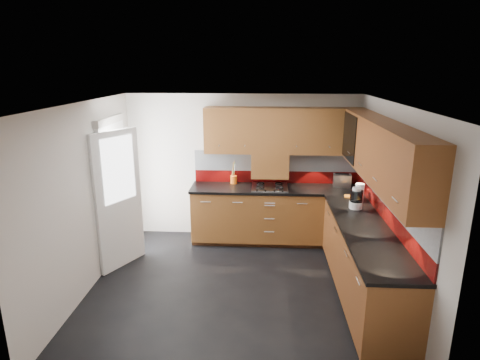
# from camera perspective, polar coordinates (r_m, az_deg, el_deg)

# --- Properties ---
(room) EXTENTS (4.00, 3.80, 2.64)m
(room) POSITION_cam_1_polar(r_m,az_deg,el_deg) (4.88, -0.70, 0.21)
(room) COLOR black
(base_cabinets) EXTENTS (2.70, 3.20, 0.95)m
(base_cabinets) POSITION_cam_1_polar(r_m,az_deg,el_deg) (5.95, 10.24, -7.97)
(base_cabinets) COLOR brown
(base_cabinets) RESTS_ON room
(countertop) EXTENTS (2.72, 3.22, 0.04)m
(countertop) POSITION_cam_1_polar(r_m,az_deg,el_deg) (5.76, 10.36, -3.63)
(countertop) COLOR black
(countertop) RESTS_ON base_cabinets
(backsplash) EXTENTS (2.70, 3.20, 0.54)m
(backsplash) POSITION_cam_1_polar(r_m,az_deg,el_deg) (5.91, 12.38, -0.28)
(backsplash) COLOR maroon
(backsplash) RESTS_ON countertop
(upper_cabinets) EXTENTS (2.50, 3.20, 0.72)m
(upper_cabinets) POSITION_cam_1_polar(r_m,az_deg,el_deg) (5.62, 12.51, 5.48)
(upper_cabinets) COLOR brown
(upper_cabinets) RESTS_ON room
(extractor_hood) EXTENTS (0.60, 0.33, 0.40)m
(extractor_hood) POSITION_cam_1_polar(r_m,az_deg,el_deg) (6.51, 4.28, 2.16)
(extractor_hood) COLOR brown
(extractor_hood) RESTS_ON room
(glass_cabinet) EXTENTS (0.32, 0.80, 0.66)m
(glass_cabinet) POSITION_cam_1_polar(r_m,az_deg,el_deg) (5.99, 16.67, 6.06)
(glass_cabinet) COLOR black
(glass_cabinet) RESTS_ON room
(back_door) EXTENTS (0.42, 1.19, 2.04)m
(back_door) POSITION_cam_1_polar(r_m,az_deg,el_deg) (6.10, -17.11, -1.87)
(back_door) COLOR white
(back_door) RESTS_ON room
(gas_hob) EXTENTS (0.58, 0.51, 0.04)m
(gas_hob) POSITION_cam_1_polar(r_m,az_deg,el_deg) (6.43, 4.24, -1.01)
(gas_hob) COLOR silver
(gas_hob) RESTS_ON countertop
(utensil_pot) EXTENTS (0.11, 0.11, 0.39)m
(utensil_pot) POSITION_cam_1_polar(r_m,az_deg,el_deg) (6.63, -0.91, 0.24)
(utensil_pot) COLOR #CB5A13
(utensil_pot) RESTS_ON countertop
(toaster) EXTENTS (0.30, 0.20, 0.20)m
(toaster) POSITION_cam_1_polar(r_m,az_deg,el_deg) (6.70, 14.31, -0.04)
(toaster) COLOR silver
(toaster) RESTS_ON countertop
(food_processor) EXTENTS (0.18, 0.18, 0.30)m
(food_processor) POSITION_cam_1_polar(r_m,az_deg,el_deg) (5.69, 16.19, -2.60)
(food_processor) COLOR white
(food_processor) RESTS_ON countertop
(paper_towel) EXTENTS (0.13, 0.13, 0.26)m
(paper_towel) POSITION_cam_1_polar(r_m,az_deg,el_deg) (6.02, 16.64, -1.69)
(paper_towel) COLOR white
(paper_towel) RESTS_ON countertop
(orange_cloth) EXTENTS (0.17, 0.15, 0.02)m
(orange_cloth) POSITION_cam_1_polar(r_m,az_deg,el_deg) (6.20, 15.32, -2.26)
(orange_cloth) COLOR orange
(orange_cloth) RESTS_ON countertop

